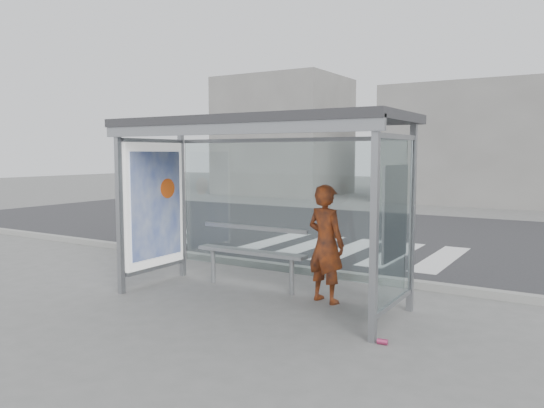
{
  "coord_description": "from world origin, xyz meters",
  "views": [
    {
      "loc": [
        4.05,
        -6.24,
        2.12
      ],
      "look_at": [
        0.13,
        0.2,
        1.4
      ],
      "focal_mm": 35.0,
      "sensor_mm": 36.0,
      "label": 1
    }
  ],
  "objects_px": {
    "bus_shelter": "(238,163)",
    "person": "(326,244)",
    "bench": "(251,252)",
    "soda_can": "(382,342)"
  },
  "relations": [
    {
      "from": "bus_shelter",
      "to": "person",
      "type": "relative_size",
      "value": 2.52
    },
    {
      "from": "bench",
      "to": "bus_shelter",
      "type": "bearing_deg",
      "value": -76.94
    },
    {
      "from": "bus_shelter",
      "to": "person",
      "type": "distance_m",
      "value": 1.72
    },
    {
      "from": "bench",
      "to": "soda_can",
      "type": "xyz_separation_m",
      "value": [
        2.62,
        -1.3,
        -0.55
      ]
    },
    {
      "from": "bus_shelter",
      "to": "bench",
      "type": "relative_size",
      "value": 2.23
    },
    {
      "from": "person",
      "to": "soda_can",
      "type": "bearing_deg",
      "value": 151.55
    },
    {
      "from": "bench",
      "to": "person",
      "type": "bearing_deg",
      "value": -3.5
    },
    {
      "from": "soda_can",
      "to": "bench",
      "type": "bearing_deg",
      "value": 153.62
    },
    {
      "from": "bench",
      "to": "soda_can",
      "type": "bearing_deg",
      "value": -26.38
    },
    {
      "from": "person",
      "to": "soda_can",
      "type": "relative_size",
      "value": 14.46
    }
  ]
}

